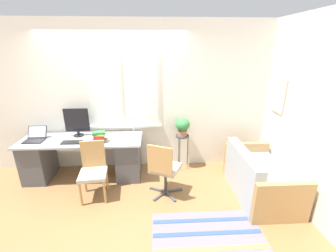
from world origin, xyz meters
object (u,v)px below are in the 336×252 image
(keyboard, at_px, (72,142))
(desk_chair_wooden, at_px, (93,169))
(potted_plant, at_px, (183,126))
(monitor, at_px, (77,122))
(couch_loveseat, at_px, (258,179))
(plant_stand, at_px, (182,140))
(desk_lamp, at_px, (133,120))
(laptop, at_px, (35,138))
(mouse, at_px, (87,142))
(office_chair_swivel, at_px, (164,168))
(book_stack, at_px, (99,137))

(keyboard, distance_m, desk_chair_wooden, 0.65)
(keyboard, bearing_deg, potted_plant, 10.96)
(monitor, height_order, keyboard, monitor)
(keyboard, bearing_deg, couch_loveseat, -9.83)
(keyboard, relative_size, couch_loveseat, 0.24)
(plant_stand, bearing_deg, desk_lamp, -168.36)
(keyboard, bearing_deg, desk_chair_wooden, -43.44)
(laptop, xyz_separation_m, potted_plant, (2.54, 0.21, 0.09))
(keyboard, relative_size, plant_stand, 0.48)
(plant_stand, bearing_deg, potted_plant, 0.00)
(mouse, xyz_separation_m, desk_lamp, (0.77, 0.18, 0.31))
(laptop, relative_size, keyboard, 1.00)
(mouse, height_order, office_chair_swivel, office_chair_swivel)
(desk_chair_wooden, height_order, couch_loveseat, desk_chair_wooden)
(keyboard, xyz_separation_m, couch_loveseat, (3.01, -0.52, -0.47))
(laptop, height_order, monitor, monitor)
(desk_lamp, relative_size, potted_plant, 1.25)
(office_chair_swivel, bearing_deg, desk_lamp, -28.44)
(couch_loveseat, relative_size, potted_plant, 4.01)
(keyboard, height_order, couch_loveseat, keyboard)
(desk_lamp, relative_size, couch_loveseat, 0.31)
(mouse, relative_size, potted_plant, 0.18)
(mouse, relative_size, couch_loveseat, 0.05)
(office_chair_swivel, bearing_deg, mouse, 3.80)
(potted_plant, bearing_deg, monitor, -178.46)
(couch_loveseat, bearing_deg, mouse, 79.21)
(monitor, distance_m, desk_lamp, 1.00)
(monitor, distance_m, potted_plant, 1.88)
(keyboard, xyz_separation_m, desk_chair_wooden, (0.42, -0.40, -0.29))
(book_stack, xyz_separation_m, couch_loveseat, (2.55, -0.54, -0.56))
(book_stack, distance_m, potted_plant, 1.48)
(potted_plant, bearing_deg, desk_lamp, -168.36)
(desk_chair_wooden, relative_size, potted_plant, 2.61)
(book_stack, bearing_deg, desk_chair_wooden, -94.48)
(plant_stand, bearing_deg, book_stack, -166.28)
(keyboard, relative_size, office_chair_swivel, 0.35)
(desk_chair_wooden, bearing_deg, keyboard, 130.60)
(mouse, bearing_deg, potted_plant, 12.39)
(office_chair_swivel, height_order, couch_loveseat, office_chair_swivel)
(mouse, height_order, book_stack, book_stack)
(desk_chair_wooden, bearing_deg, book_stack, 79.56)
(desk_lamp, bearing_deg, keyboard, -169.64)
(couch_loveseat, bearing_deg, keyboard, 80.17)
(potted_plant, bearing_deg, mouse, -167.61)
(keyboard, height_order, desk_chair_wooden, desk_chair_wooden)
(couch_loveseat, bearing_deg, desk_chair_wooden, 87.34)
(office_chair_swivel, relative_size, potted_plant, 2.73)
(book_stack, height_order, office_chair_swivel, book_stack)
(desk_chair_wooden, xyz_separation_m, plant_stand, (1.47, 0.77, 0.13))
(monitor, distance_m, office_chair_swivel, 1.77)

